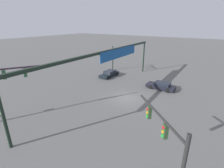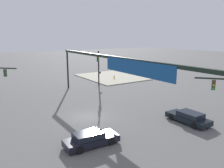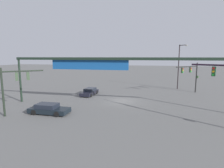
{
  "view_description": "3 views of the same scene",
  "coord_description": "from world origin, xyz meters",
  "px_view_note": "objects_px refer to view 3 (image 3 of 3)",
  "views": [
    {
      "loc": [
        19.92,
        10.42,
        10.54
      ],
      "look_at": [
        -0.43,
        -2.84,
        1.54
      ],
      "focal_mm": 26.83,
      "sensor_mm": 36.0,
      "label": 1
    },
    {
      "loc": [
        -22.24,
        11.41,
        9.08
      ],
      "look_at": [
        -0.53,
        -2.89,
        3.56
      ],
      "focal_mm": 36.92,
      "sensor_mm": 36.0,
      "label": 2
    },
    {
      "loc": [
        4.62,
        -26.53,
        6.77
      ],
      "look_at": [
        -0.93,
        -2.66,
        3.01
      ],
      "focal_mm": 28.82,
      "sensor_mm": 36.0,
      "label": 3
    }
  ],
  "objects_px": {
    "sedan_car_waiting_far": "(49,109)",
    "traffic_signal_near_corner": "(191,73)",
    "streetlamp_curved_arm": "(179,64)",
    "traffic_signal_cross_street": "(13,83)",
    "sedan_car_approaching": "(90,92)"
  },
  "relations": [
    {
      "from": "traffic_signal_near_corner",
      "to": "traffic_signal_cross_street",
      "type": "height_order",
      "value": "traffic_signal_near_corner"
    },
    {
      "from": "traffic_signal_near_corner",
      "to": "sedan_car_approaching",
      "type": "height_order",
      "value": "traffic_signal_near_corner"
    },
    {
      "from": "traffic_signal_cross_street",
      "to": "sedan_car_approaching",
      "type": "bearing_deg",
      "value": 27.86
    },
    {
      "from": "streetlamp_curved_arm",
      "to": "sedan_car_waiting_far",
      "type": "xyz_separation_m",
      "value": [
        -17.17,
        -20.8,
        -4.62
      ]
    },
    {
      "from": "streetlamp_curved_arm",
      "to": "traffic_signal_cross_street",
      "type": "bearing_deg",
      "value": -85.24
    },
    {
      "from": "streetlamp_curved_arm",
      "to": "sedan_car_approaching",
      "type": "xyz_separation_m",
      "value": [
        -16.06,
        -9.67,
        -4.62
      ]
    },
    {
      "from": "streetlamp_curved_arm",
      "to": "sedan_car_approaching",
      "type": "bearing_deg",
      "value": -101.0
    },
    {
      "from": "sedan_car_waiting_far",
      "to": "traffic_signal_near_corner",
      "type": "bearing_deg",
      "value": 41.94
    },
    {
      "from": "streetlamp_curved_arm",
      "to": "sedan_car_waiting_far",
      "type": "relative_size",
      "value": 1.92
    },
    {
      "from": "streetlamp_curved_arm",
      "to": "sedan_car_waiting_far",
      "type": "distance_m",
      "value": 27.36
    },
    {
      "from": "sedan_car_approaching",
      "to": "sedan_car_waiting_far",
      "type": "bearing_deg",
      "value": -3.46
    },
    {
      "from": "traffic_signal_cross_street",
      "to": "sedan_car_approaching",
      "type": "relative_size",
      "value": 1.19
    },
    {
      "from": "streetlamp_curved_arm",
      "to": "sedan_car_approaching",
      "type": "distance_m",
      "value": 19.31
    },
    {
      "from": "traffic_signal_near_corner",
      "to": "sedan_car_waiting_far",
      "type": "distance_m",
      "value": 25.45
    },
    {
      "from": "traffic_signal_cross_street",
      "to": "streetlamp_curved_arm",
      "type": "xyz_separation_m",
      "value": [
        20.7,
        22.06,
        1.39
      ]
    }
  ]
}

